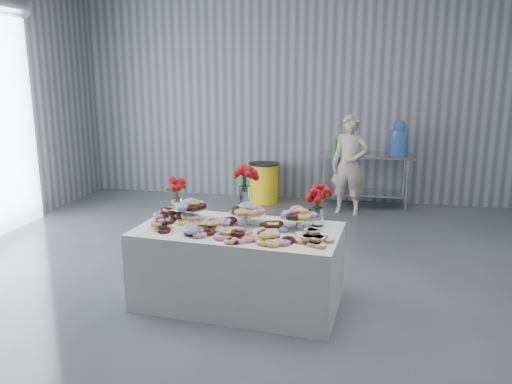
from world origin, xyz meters
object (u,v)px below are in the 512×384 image
trash_barrel (264,183)px  water_jug (399,139)px  prep_table (365,171)px  display_table (239,266)px  person (350,165)px

trash_barrel → water_jug: bearing=0.0°
prep_table → water_jug: (0.50, -0.00, 0.53)m
display_table → person: 3.61m
display_table → trash_barrel: (-0.49, 3.90, -0.03)m
water_jug → person: 0.94m
person → prep_table: bearing=71.3°
display_table → water_jug: bearing=66.3°
person → trash_barrel: person is taller
display_table → person: size_ratio=1.21×
water_jug → trash_barrel: size_ratio=0.81×
prep_table → person: person is taller
water_jug → trash_barrel: water_jug is taller
prep_table → trash_barrel: 1.72m
water_jug → trash_barrel: (-2.20, 0.00, -0.81)m
prep_table → water_jug: size_ratio=2.71×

